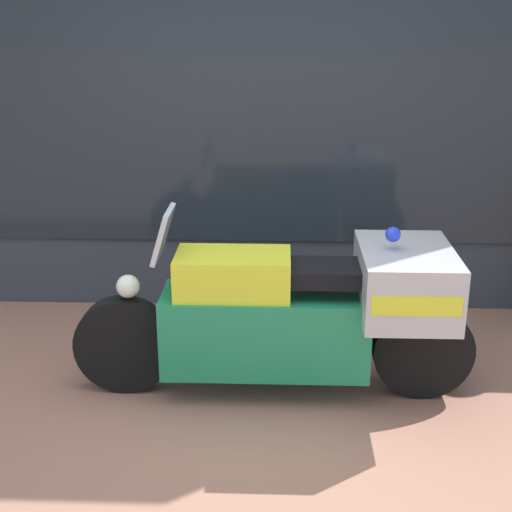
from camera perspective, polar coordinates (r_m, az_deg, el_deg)
ground_plane at (r=4.11m, az=-1.75°, el=-13.87°), size 60.00×60.00×0.00m
shop_building at (r=5.48m, az=-4.34°, el=14.99°), size 5.87×0.55×3.67m
window_display at (r=5.74m, az=2.45°, el=1.36°), size 4.68×0.30×2.04m
paramedic_motorcycle at (r=4.25m, az=3.93°, el=-4.33°), size 2.41×0.77×1.16m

